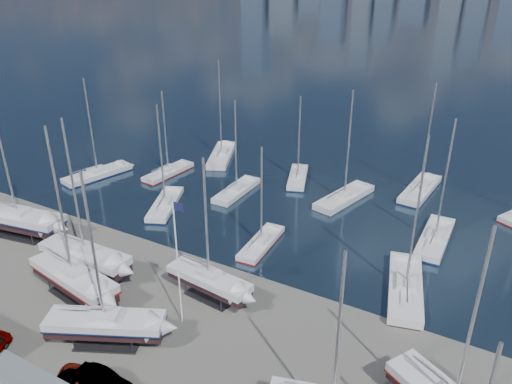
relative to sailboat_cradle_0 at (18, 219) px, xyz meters
The scene contains 20 objects.
ground 26.44m from the sailboat_cradle_0, ahead, with size 1400.00×1400.00×0.00m, color #605E59.
water 307.47m from the sailboat_cradle_0, 85.13° to the left, with size 1400.00×600.00×0.40m, color #1B293F.
sailboat_cradle_0 is the anchor object (origin of this frame).
sailboat_cradle_1 15.46m from the sailboat_cradle_0, 19.19° to the right, with size 10.93×4.65×17.02m.
sailboat_cradle_2 12.72m from the sailboat_cradle_0, ahead, with size 10.20×3.01×16.54m.
sailboat_cradle_3 23.44m from the sailboat_cradle_0, 20.88° to the right, with size 10.01×6.70×15.83m.
sailboat_cradle_4 25.84m from the sailboat_cradle_0, ahead, with size 8.91×3.34×14.34m.
sailboat_moored_0 17.64m from the sailboat_cradle_0, 106.10° to the left, with size 5.32×10.66×15.35m.
sailboat_moored_1 23.05m from the sailboat_cradle_0, 80.80° to the left, with size 3.27×9.05×13.25m.
sailboat_moored_2 33.00m from the sailboat_cradle_0, 77.78° to the left, with size 7.11×11.26×16.51m.
sailboat_moored_3 17.32m from the sailboat_cradle_0, 53.88° to the left, with size 6.25×9.82×14.27m.
sailboat_moored_4 27.34m from the sailboat_cradle_0, 54.15° to the left, with size 2.63×9.08×13.67m.
sailboat_moored_5 37.14m from the sailboat_cradle_0, 54.83° to the left, with size 5.27×9.00×12.99m.
sailboat_moored_6 28.19m from the sailboat_cradle_0, 24.38° to the left, with size 2.89×8.42×12.38m.
sailboat_moored_7 40.31m from the sailboat_cradle_0, 42.54° to the left, with size 5.27×10.75×15.64m.
sailboat_moored_8 51.38m from the sailboat_cradle_0, 42.41° to the left, with size 3.78×10.87×15.95m.
sailboat_moored_9 43.33m from the sailboat_cradle_0, 14.81° to the left, with size 5.74×11.50×16.73m.
sailboat_moored_10 47.87m from the sailboat_cradle_0, 27.54° to the left, with size 3.01×10.25×15.26m.
car_b 28.16m from the sailboat_cradle_0, 25.96° to the right, with size 1.73×4.95×1.63m, color gray.
flagpole 26.37m from the sailboat_cradle_0, ahead, with size 1.08×0.12×12.22m.
Camera 1 is at (22.64, -36.96, 29.45)m, focal length 35.00 mm.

